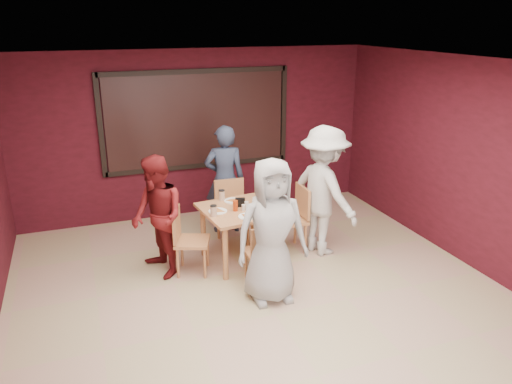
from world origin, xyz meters
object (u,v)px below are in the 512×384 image
object	(u,v)px
chair_left	(186,237)
diner_back	(225,179)
dining_table	(240,215)
diner_left	(158,217)
chair_front	(263,251)
diner_right	(324,191)
chair_back	(231,207)
chair_right	(294,215)
diner_front	(272,231)

from	to	relation	value
chair_left	diner_back	size ratio (longest dim) A/B	0.53
dining_table	diner_back	size ratio (longest dim) A/B	0.64
diner_left	chair_left	bearing A→B (deg)	63.68
chair_front	diner_left	size ratio (longest dim) A/B	0.51
diner_right	diner_left	bearing A→B (deg)	71.33
chair_back	chair_left	bearing A→B (deg)	-138.45
chair_back	diner_back	size ratio (longest dim) A/B	0.55
chair_left	diner_left	size ratio (longest dim) A/B	0.56
dining_table	chair_right	size ratio (longest dim) A/B	1.14
chair_left	chair_back	bearing A→B (deg)	41.55
chair_front	diner_right	size ratio (longest dim) A/B	0.45
chair_right	diner_right	xyz separation A→B (m)	(0.36, -0.20, 0.39)
chair_back	diner_front	bearing A→B (deg)	-92.00
diner_left	chair_back	bearing A→B (deg)	105.95
chair_left	diner_right	xyz separation A→B (m)	(1.99, -0.05, 0.42)
diner_front	diner_right	world-z (taller)	diner_right
diner_front	dining_table	bearing A→B (deg)	94.63
chair_right	diner_front	world-z (taller)	diner_front
chair_left	diner_left	xyz separation A→B (m)	(-0.35, 0.08, 0.30)
chair_front	chair_right	xyz separation A→B (m)	(0.79, 0.80, 0.08)
diner_front	chair_back	bearing A→B (deg)	90.82
diner_left	diner_back	bearing A→B (deg)	117.60
chair_left	diner_right	bearing A→B (deg)	-1.57
chair_back	chair_left	world-z (taller)	chair_back
diner_left	chair_front	bearing A→B (deg)	44.36
chair_front	chair_left	size ratio (longest dim) A/B	0.92
chair_front	chair_back	distance (m)	1.44
diner_back	diner_right	world-z (taller)	diner_right
chair_front	diner_back	size ratio (longest dim) A/B	0.48
chair_back	diner_right	world-z (taller)	diner_right
chair_front	chair_left	distance (m)	1.07
chair_right	diner_left	world-z (taller)	diner_left
chair_front	diner_front	size ratio (longest dim) A/B	0.47
chair_back	chair_left	size ratio (longest dim) A/B	1.05
diner_left	diner_front	bearing A→B (deg)	33.14
chair_back	diner_right	distance (m)	1.45
chair_front	diner_left	distance (m)	1.44
chair_front	diner_left	world-z (taller)	diner_left
dining_table	chair_front	distance (m)	0.76
chair_front	diner_back	world-z (taller)	diner_back
chair_back	dining_table	bearing A→B (deg)	-97.72
dining_table	chair_back	distance (m)	0.73
chair_back	diner_back	xyz separation A→B (m)	(0.02, 0.40, 0.33)
dining_table	diner_left	xyz separation A→B (m)	(-1.12, 0.01, 0.12)
dining_table	chair_left	bearing A→B (deg)	-175.23
chair_front	chair_right	size ratio (longest dim) A/B	0.86
chair_right	diner_right	distance (m)	0.57
diner_back	chair_front	bearing A→B (deg)	100.08
dining_table	chair_left	xyz separation A→B (m)	(-0.78, -0.06, -0.18)
chair_front	diner_front	xyz separation A→B (m)	(-0.03, -0.34, 0.42)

